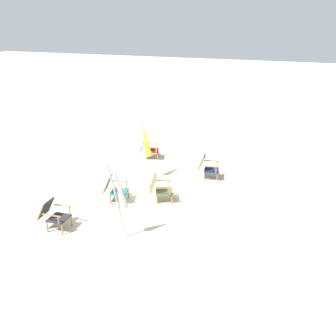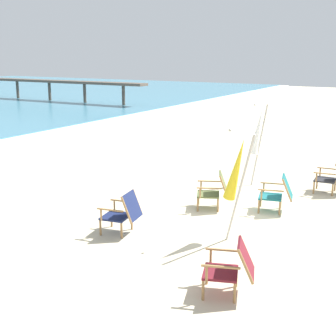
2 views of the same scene
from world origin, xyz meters
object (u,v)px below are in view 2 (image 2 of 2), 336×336
object	(u,v)px
beach_chair_back_right	(123,212)
umbrella_furled_yellow	(237,170)
beach_chair_far_center	(232,266)
beach_chair_mid_center	(215,190)
beach_chair_front_right	(333,176)
beach_chair_back_left	(278,192)
umbrella_furled_white	(258,132)

from	to	relation	value
beach_chair_back_right	umbrella_furled_yellow	size ratio (longest dim) A/B	0.39
beach_chair_far_center	beach_chair_mid_center	world-z (taller)	beach_chair_mid_center
beach_chair_front_right	beach_chair_back_right	world-z (taller)	beach_chair_back_right
beach_chair_back_left	beach_chair_back_right	bearing A→B (deg)	141.58
beach_chair_back_left	beach_chair_far_center	distance (m)	3.85
umbrella_furled_yellow	umbrella_furled_white	bearing A→B (deg)	14.26
beach_chair_front_right	umbrella_furled_white	distance (m)	2.10
beach_chair_far_center	umbrella_furled_white	world-z (taller)	umbrella_furled_white
beach_chair_far_center	beach_chair_mid_center	xyz separation A→B (m)	(3.32, 1.77, 0.00)
beach_chair_front_right	umbrella_furled_yellow	size ratio (longest dim) A/B	0.38
beach_chair_mid_center	umbrella_furled_yellow	distance (m)	2.12
umbrella_furled_yellow	beach_chair_far_center	bearing A→B (deg)	-159.01
umbrella_furled_white	umbrella_furled_yellow	bearing A→B (deg)	-165.74
beach_chair_back_left	umbrella_furled_yellow	size ratio (longest dim) A/B	0.40
umbrella_furled_white	beach_chair_far_center	bearing A→B (deg)	-163.59
beach_chair_front_right	umbrella_furled_white	world-z (taller)	umbrella_furled_white
beach_chair_front_right	beach_chair_back_right	bearing A→B (deg)	148.51
umbrella_furled_yellow	beach_chair_mid_center	bearing A→B (deg)	34.85
beach_chair_back_left	beach_chair_mid_center	xyz separation A→B (m)	(-0.49, 1.24, 0.00)
beach_chair_back_left	beach_chair_back_right	size ratio (longest dim) A/B	1.02
beach_chair_back_left	umbrella_furled_white	world-z (taller)	umbrella_furled_white
umbrella_furled_yellow	beach_chair_back_right	bearing A→B (deg)	107.51
beach_chair_front_right	umbrella_furled_white	xyz separation A→B (m)	(-0.18, 1.86, 0.95)
beach_chair_far_center	beach_chair_front_right	world-z (taller)	beach_chair_far_center
beach_chair_back_left	umbrella_furled_white	xyz separation A→B (m)	(1.81, 1.13, 0.94)
beach_chair_front_right	umbrella_furled_white	bearing A→B (deg)	95.50
beach_chair_far_center	umbrella_furled_yellow	world-z (taller)	umbrella_furled_yellow
beach_chair_mid_center	beach_chair_back_right	size ratio (longest dim) A/B	1.06
beach_chair_far_center	beach_chair_front_right	distance (m)	5.80
beach_chair_back_right	umbrella_furled_white	world-z (taller)	umbrella_furled_white
beach_chair_far_center	beach_chair_back_left	bearing A→B (deg)	7.78
beach_chair_back_left	beach_chair_back_right	xyz separation A→B (m)	(-2.69, 2.13, 0.00)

